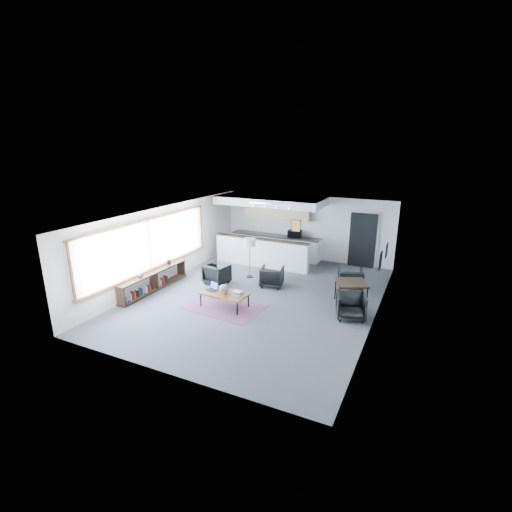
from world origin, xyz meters
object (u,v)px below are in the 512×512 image
at_px(ceramic_pot, 224,289).
at_px(floor_lamp, 250,244).
at_px(microwave, 295,233).
at_px(dining_table, 351,284).
at_px(laptop, 213,288).
at_px(book_stack, 238,293).
at_px(armchair_right, 272,276).
at_px(armchair_left, 217,273).
at_px(dining_chair_far, 350,280).
at_px(coffee_table, 224,294).
at_px(dining_chair_near, 351,307).

relative_size(ceramic_pot, floor_lamp, 0.18).
bearing_deg(floor_lamp, microwave, 75.57).
bearing_deg(dining_table, floor_lamp, 167.56).
bearing_deg(microwave, laptop, -105.71).
xyz_separation_m(book_stack, dining_table, (2.88, 1.68, 0.16)).
height_order(book_stack, armchair_right, armchair_right).
bearing_deg(microwave, ceramic_pot, -101.06).
height_order(armchair_left, armchair_right, armchair_left).
relative_size(laptop, book_stack, 1.23).
distance_m(laptop, dining_chair_far, 4.53).
xyz_separation_m(ceramic_pot, armchair_left, (-1.19, 1.54, -0.20)).
distance_m(dining_chair_far, microwave, 3.69).
bearing_deg(laptop, armchair_right, 85.05).
height_order(book_stack, microwave, microwave).
height_order(dining_table, microwave, microwave).
bearing_deg(floor_lamp, coffee_table, -79.66).
bearing_deg(ceramic_pot, dining_chair_near, 14.37).
bearing_deg(book_stack, dining_chair_near, 14.63).
bearing_deg(armchair_right, book_stack, 72.28).
xyz_separation_m(floor_lamp, microwave, (0.69, 2.69, -0.13)).
relative_size(laptop, floor_lamp, 0.28).
distance_m(book_stack, dining_chair_near, 3.18).
bearing_deg(dining_table, dining_chair_near, -77.50).
relative_size(coffee_table, armchair_left, 1.86).
bearing_deg(floor_lamp, dining_chair_far, 6.51).
bearing_deg(coffee_table, dining_chair_far, 47.83).
xyz_separation_m(laptop, armchair_left, (-0.76, 1.49, -0.14)).
distance_m(coffee_table, dining_table, 3.73).
height_order(coffee_table, dining_chair_far, dining_chair_far).
bearing_deg(armchair_left, coffee_table, 138.53).
height_order(book_stack, dining_table, dining_table).
xyz_separation_m(dining_table, dining_chair_far, (-0.27, 1.22, -0.32)).
bearing_deg(armchair_right, floor_lamp, -36.14).
height_order(armchair_left, dining_chair_near, armchair_left).
bearing_deg(dining_chair_near, dining_chair_far, 84.06).
xyz_separation_m(dining_chair_far, microwave, (-2.79, 2.29, 0.78)).
relative_size(coffee_table, microwave, 2.62).
relative_size(book_stack, dining_table, 0.29).
xyz_separation_m(coffee_table, dining_table, (3.28, 1.76, 0.24)).
height_order(coffee_table, dining_table, dining_table).
xyz_separation_m(ceramic_pot, microwave, (0.22, 5.29, 0.54)).
relative_size(armchair_right, dining_chair_near, 1.12).
distance_m(armchair_right, dining_chair_far, 2.57).
relative_size(armchair_right, microwave, 1.39).
distance_m(book_stack, dining_chair_far, 3.91).
bearing_deg(laptop, floor_lamp, 112.09).
relative_size(book_stack, floor_lamp, 0.23).
bearing_deg(dining_table, armchair_right, 172.32).
relative_size(book_stack, microwave, 0.61).
distance_m(laptop, ceramic_pot, 0.43).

